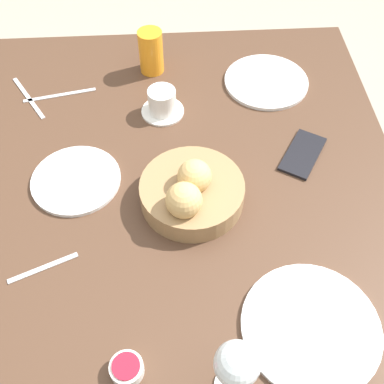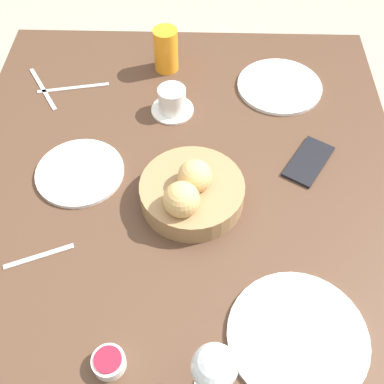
# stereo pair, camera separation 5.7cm
# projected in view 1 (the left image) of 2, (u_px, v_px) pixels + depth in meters

# --- Properties ---
(ground_plane) EXTENTS (10.00, 10.00, 0.00)m
(ground_plane) POSITION_uv_depth(u_px,v_px,m) (183.00, 309.00, 1.69)
(ground_plane) COLOR #A89E89
(dining_table) EXTENTS (1.21, 1.07, 0.70)m
(dining_table) POSITION_uv_depth(u_px,v_px,m) (179.00, 205.00, 1.20)
(dining_table) COLOR #4C3323
(dining_table) RESTS_ON ground_plane
(bread_basket) EXTENTS (0.23, 0.23, 0.12)m
(bread_basket) POSITION_uv_depth(u_px,v_px,m) (191.00, 191.00, 1.07)
(bread_basket) COLOR #99754C
(bread_basket) RESTS_ON dining_table
(plate_near_left) EXTENTS (0.27, 0.27, 0.01)m
(plate_near_left) POSITION_uv_depth(u_px,v_px,m) (311.00, 327.00, 0.91)
(plate_near_left) COLOR white
(plate_near_left) RESTS_ON dining_table
(plate_near_right) EXTENTS (0.23, 0.23, 0.01)m
(plate_near_right) POSITION_uv_depth(u_px,v_px,m) (266.00, 81.00, 1.35)
(plate_near_right) COLOR white
(plate_near_right) RESTS_ON dining_table
(plate_far_center) EXTENTS (0.21, 0.21, 0.01)m
(plate_far_center) POSITION_uv_depth(u_px,v_px,m) (76.00, 180.00, 1.13)
(plate_far_center) COLOR white
(plate_far_center) RESTS_ON dining_table
(juice_glass) EXTENTS (0.07, 0.07, 0.12)m
(juice_glass) POSITION_uv_depth(u_px,v_px,m) (151.00, 52.00, 1.34)
(juice_glass) COLOR orange
(juice_glass) RESTS_ON dining_table
(wine_glass) EXTENTS (0.08, 0.08, 0.16)m
(wine_glass) POSITION_uv_depth(u_px,v_px,m) (237.00, 365.00, 0.76)
(wine_glass) COLOR silver
(wine_glass) RESTS_ON dining_table
(coffee_cup) EXTENTS (0.11, 0.11, 0.07)m
(coffee_cup) POSITION_uv_depth(u_px,v_px,m) (162.00, 103.00, 1.26)
(coffee_cup) COLOR white
(coffee_cup) RESTS_ON dining_table
(jam_bowl_berry) EXTENTS (0.06, 0.06, 0.03)m
(jam_bowl_berry) POSITION_uv_depth(u_px,v_px,m) (127.00, 369.00, 0.85)
(jam_bowl_berry) COLOR white
(jam_bowl_berry) RESTS_ON dining_table
(fork_silver) EXTENTS (0.17, 0.11, 0.00)m
(fork_silver) POSITION_uv_depth(u_px,v_px,m) (28.00, 98.00, 1.31)
(fork_silver) COLOR #B7B7BC
(fork_silver) RESTS_ON dining_table
(knife_silver) EXTENTS (0.05, 0.20, 0.00)m
(knife_silver) POSITION_uv_depth(u_px,v_px,m) (60.00, 95.00, 1.32)
(knife_silver) COLOR #B7B7BC
(knife_silver) RESTS_ON dining_table
(spoon_coffee) EXTENTS (0.07, 0.14, 0.00)m
(spoon_coffee) POSITION_uv_depth(u_px,v_px,m) (43.00, 268.00, 0.99)
(spoon_coffee) COLOR #B7B7BC
(spoon_coffee) RESTS_ON dining_table
(cell_phone) EXTENTS (0.17, 0.14, 0.01)m
(cell_phone) POSITION_uv_depth(u_px,v_px,m) (303.00, 154.00, 1.18)
(cell_phone) COLOR black
(cell_phone) RESTS_ON dining_table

